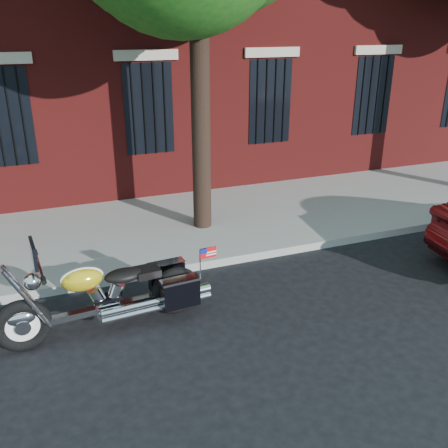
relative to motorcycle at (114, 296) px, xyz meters
name	(u,v)px	position (x,y,z in m)	size (l,w,h in m)	color
ground	(233,306)	(1.75, -0.05, -0.51)	(120.00, 120.00, 0.00)	black
curb	(204,264)	(1.75, 1.33, -0.43)	(40.00, 0.16, 0.15)	gray
sidewalk	(174,226)	(1.75, 3.21, -0.43)	(40.00, 3.60, 0.15)	gray
motorcycle	(114,296)	(0.00, 0.00, 0.00)	(3.00, 0.97, 1.50)	black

